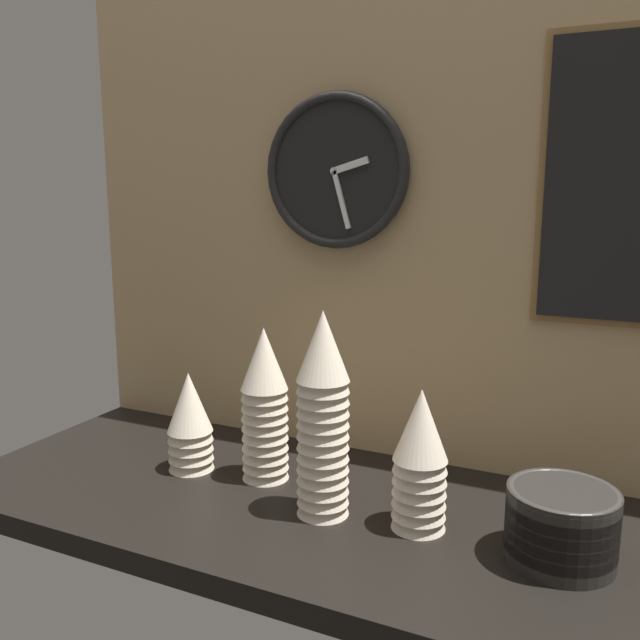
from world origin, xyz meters
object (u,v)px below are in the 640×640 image
at_px(bowl_stack_right, 561,523).
at_px(wall_clock, 336,171).
at_px(cup_stack_left, 190,421).
at_px(cup_stack_center_right, 420,460).
at_px(cup_stack_center, 323,415).
at_px(cup_stack_center_left, 265,404).

bearing_deg(bowl_stack_right, wall_clock, 151.78).
bearing_deg(cup_stack_left, cup_stack_center_right, -4.13).
bearing_deg(bowl_stack_right, cup_stack_center_right, 178.82).
distance_m(cup_stack_center_right, cup_stack_center, 0.17).
relative_size(cup_stack_center_left, cup_stack_left, 1.50).
bearing_deg(wall_clock, cup_stack_left, -133.70).
relative_size(cup_stack_center, wall_clock, 1.16).
distance_m(cup_stack_center_left, cup_stack_center, 0.18).
xyz_separation_m(cup_stack_left, cup_stack_center, (0.31, -0.06, 0.08)).
bearing_deg(cup_stack_center, cup_stack_center_left, 152.51).
bearing_deg(cup_stack_center, cup_stack_center_right, 7.89).
height_order(cup_stack_left, cup_stack_center_right, cup_stack_center_right).
bearing_deg(cup_stack_center_left, cup_stack_center, -27.49).
bearing_deg(bowl_stack_right, cup_stack_center_left, 173.10).
bearing_deg(cup_stack_center, cup_stack_left, 169.75).
distance_m(cup_stack_left, wall_clock, 0.57).
height_order(cup_stack_center_left, cup_stack_center, cup_stack_center).
distance_m(cup_stack_center_left, wall_clock, 0.47).
relative_size(cup_stack_center_left, wall_clock, 0.96).
relative_size(cup_stack_center_right, cup_stack_center, 0.67).
bearing_deg(bowl_stack_right, cup_stack_center, -177.31).
height_order(cup_stack_center_left, cup_stack_left, cup_stack_center_left).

